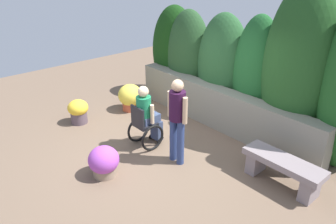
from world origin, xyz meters
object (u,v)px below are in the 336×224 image
Objects in this scene: flower_pot_purple_near at (104,162)px; person_standing_companion at (177,116)px; person_in_wheelchair at (146,118)px; flower_pot_terracotta_by_wall at (130,97)px; stone_bench at (283,168)px; flower_pot_red_accent at (78,111)px.

person_standing_companion is at bearing 67.64° from flower_pot_purple_near.
person_in_wheelchair is at bearing 105.05° from flower_pot_purple_near.
flower_pot_terracotta_by_wall is at bearing 166.38° from person_in_wheelchair.
person_standing_companion reaches higher than person_in_wheelchair.
person_standing_companion is at bearing 14.99° from person_in_wheelchair.
person_standing_companion is 2.92× the size of flower_pot_purple_near.
flower_pot_terracotta_by_wall reaches higher than stone_bench.
stone_bench is 2.40× the size of flower_pot_red_accent.
flower_pot_terracotta_by_wall reaches higher than flower_pot_red_accent.
stone_bench is 3.11m from flower_pot_purple_near.
stone_bench is at bearing 43.94° from flower_pot_purple_near.
flower_pot_terracotta_by_wall is 1.18× the size of flower_pot_red_accent.
person_in_wheelchair is at bearing -164.27° from stone_bench.
flower_pot_terracotta_by_wall is 1.37m from flower_pot_red_accent.
person_in_wheelchair reaches higher than flower_pot_terracotta_by_wall.
flower_pot_red_accent is at bearing -98.53° from flower_pot_terracotta_by_wall.
person_in_wheelchair reaches higher than flower_pot_red_accent.
person_standing_companion is 2.89× the size of flower_pot_red_accent.
person_in_wheelchair is 2.30× the size of flower_pot_red_accent.
flower_pot_purple_near is at bearing -16.23° from flower_pot_red_accent.
person_in_wheelchair is (-2.57, -0.93, 0.29)m from stone_bench.
flower_pot_red_accent is at bearing -165.36° from stone_bench.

